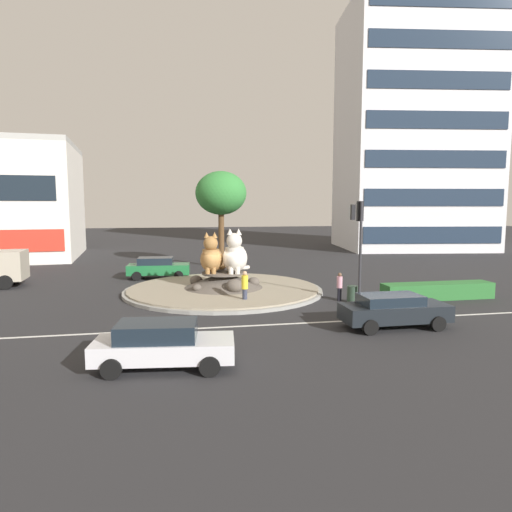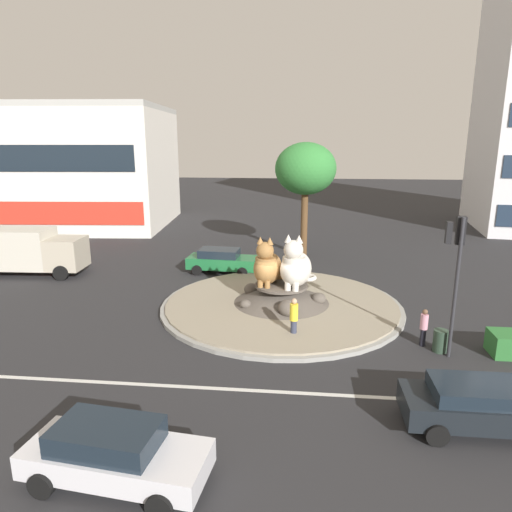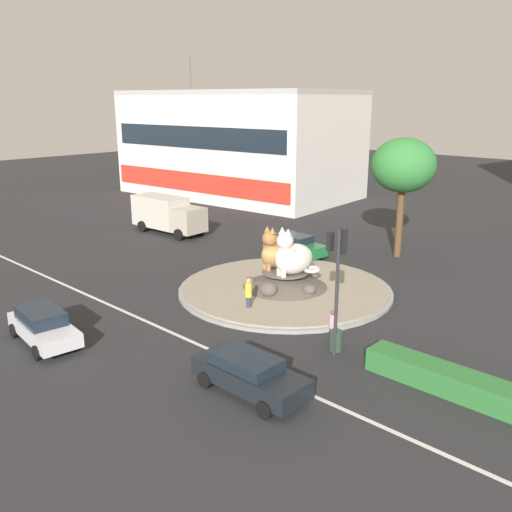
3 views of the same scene
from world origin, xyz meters
name	(u,v)px [view 2 (image 2 of 3)]	position (x,y,z in m)	size (l,w,h in m)	color
ground_plane	(281,307)	(0.00, 0.00, 0.00)	(160.00, 160.00, 0.00)	#28282B
lane_centreline	(269,391)	(0.00, -7.98, 0.00)	(112.00, 0.20, 0.01)	silver
roundabout_island	(281,300)	(0.00, -0.01, 0.37)	(11.94, 11.94, 1.21)	gray
cat_statue_tabby	(267,266)	(-0.71, 0.03, 2.10)	(1.94, 2.56, 2.46)	#9E703D
cat_statue_white	(296,267)	(0.68, -0.25, 2.18)	(2.13, 2.73, 2.67)	silver
traffic_light_mast	(456,256)	(6.63, -4.61, 3.97)	(0.76, 0.49, 5.44)	#2D2D33
shophouse_block	(39,167)	(-24.74, 21.23, 5.64)	(25.79, 15.86, 14.68)	silver
broadleaf_tree_behind_island	(306,170)	(1.07, 10.63, 6.16)	(4.22, 4.22, 8.01)	brown
pedestrian_yellow_shirt	(294,317)	(0.70, -3.69, 0.95)	(0.34, 0.34, 1.78)	#33384C
pedestrian_pink_shirt	(424,326)	(5.93, -3.83, 0.83)	(0.30, 0.30, 1.57)	black
sedan_on_far_lane	(222,260)	(-4.03, 5.84, 0.80)	(4.45, 2.19, 1.52)	#1E6B38
hatchback_near_shophouse	(114,453)	(-3.43, -12.47, 0.79)	(4.65, 2.35, 1.51)	silver
parked_car_right	(483,405)	(6.23, -9.39, 0.78)	(4.57, 1.97, 1.44)	black
delivery_box_truck	(27,250)	(-15.89, 4.19, 1.56)	(6.75, 2.80, 2.88)	#B7AD99
litter_bin	(440,341)	(6.48, -4.30, 0.45)	(0.56, 0.56, 0.90)	#2D4233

